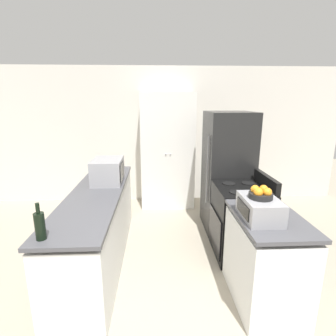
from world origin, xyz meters
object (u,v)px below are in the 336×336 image
at_px(stove, 240,221).
at_px(fruit_bowl, 261,193).
at_px(pantry_cabinet, 167,151).
at_px(refrigerator, 227,172).
at_px(wine_bottle, 40,225).
at_px(toaster_oven, 260,208).
at_px(microwave, 108,171).

distance_m(stove, fruit_bowl, 1.12).
xyz_separation_m(pantry_cabinet, refrigerator, (0.87, -0.99, -0.15)).
distance_m(wine_bottle, fruit_bowl, 1.87).
distance_m(toaster_oven, fruit_bowl, 0.15).
height_order(refrigerator, fruit_bowl, refrigerator).
bearing_deg(wine_bottle, refrigerator, 44.08).
relative_size(stove, microwave, 2.05).
bearing_deg(fruit_bowl, refrigerator, 84.77).
relative_size(wine_bottle, fruit_bowl, 1.41).
bearing_deg(wine_bottle, toaster_oven, 8.69).
relative_size(refrigerator, toaster_oven, 4.03).
bearing_deg(wine_bottle, fruit_bowl, 8.63).
bearing_deg(fruit_bowl, microwave, 142.81).
bearing_deg(microwave, fruit_bowl, -37.19).
bearing_deg(fruit_bowl, stove, 80.77).
xyz_separation_m(refrigerator, wine_bottle, (-1.99, -1.93, 0.12)).
distance_m(pantry_cabinet, refrigerator, 1.33).
height_order(pantry_cabinet, toaster_oven, pantry_cabinet).
xyz_separation_m(pantry_cabinet, toaster_oven, (0.72, -2.64, -0.04)).
height_order(microwave, fruit_bowl, microwave).
bearing_deg(microwave, stove, -10.64).
bearing_deg(pantry_cabinet, wine_bottle, -111.03).
distance_m(refrigerator, fruit_bowl, 1.68).
bearing_deg(refrigerator, pantry_cabinet, 131.26).
relative_size(microwave, wine_bottle, 1.74).
bearing_deg(pantry_cabinet, stove, -64.10).
xyz_separation_m(pantry_cabinet, stove, (0.86, -1.77, -0.59)).
bearing_deg(wine_bottle, pantry_cabinet, 68.97).
bearing_deg(refrigerator, toaster_oven, -95.17).
relative_size(pantry_cabinet, stove, 1.97).
bearing_deg(microwave, pantry_cabinet, 59.49).
height_order(pantry_cabinet, stove, pantry_cabinet).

